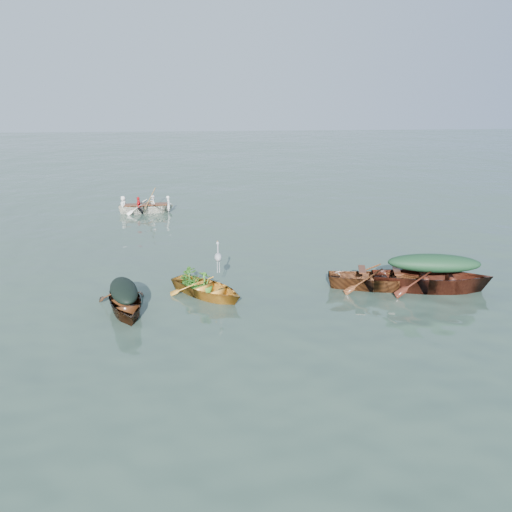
{
  "coord_description": "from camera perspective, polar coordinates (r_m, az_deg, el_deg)",
  "views": [
    {
      "loc": [
        -1.74,
        -12.9,
        5.54
      ],
      "look_at": [
        -0.06,
        2.59,
        0.5
      ],
      "focal_mm": 35.0,
      "sensor_mm": 36.0,
      "label": 1
    }
  ],
  "objects": [
    {
      "name": "heron",
      "position": [
        14.64,
        -4.34,
        -0.68
      ],
      "size": [
        0.48,
        0.48,
        0.92
      ],
      "primitive_type": null,
      "rotation": [
        0.0,
        0.0,
        0.78
      ],
      "color": "#9EA3A7",
      "rests_on": "yellow_dinghy"
    },
    {
      "name": "open_wooden_boat",
      "position": [
        15.46,
        13.76,
        -3.62
      ],
      "size": [
        4.36,
        2.29,
        0.96
      ],
      "primitive_type": "imported",
      "rotation": [
        0.0,
        0.0,
        1.32
      ],
      "color": "brown",
      "rests_on": "ground"
    },
    {
      "name": "ground",
      "position": [
        14.15,
        1.39,
        -5.14
      ],
      "size": [
        140.0,
        140.0,
        0.0
      ],
      "primitive_type": "plane",
      "color": "#33473B",
      "rests_on": "ground"
    },
    {
      "name": "dinghy_weeds",
      "position": [
        14.68,
        -7.14,
        -1.38
      ],
      "size": [
        1.13,
        1.13,
        0.6
      ],
      "primitive_type": "imported",
      "rotation": [
        0.0,
        0.0,
        0.78
      ],
      "color": "#2A6A1B",
      "rests_on": "yellow_dinghy"
    },
    {
      "name": "oars",
      "position": [
        25.24,
        -12.45,
        5.88
      ],
      "size": [
        0.74,
        2.63,
        0.06
      ],
      "primitive_type": null,
      "rotation": [
        0.0,
        0.0,
        1.62
      ],
      "color": "olive",
      "rests_on": "rowed_boat"
    },
    {
      "name": "yellow_dinghy",
      "position": [
        14.55,
        -5.6,
        -4.55
      ],
      "size": [
        3.17,
        3.19,
        0.84
      ],
      "primitive_type": "imported",
      "rotation": [
        0.0,
        0.0,
        0.78
      ],
      "color": "orange",
      "rests_on": "ground"
    },
    {
      "name": "green_tarp_boat",
      "position": [
        15.78,
        19.36,
        -3.7
      ],
      "size": [
        5.07,
        2.42,
        1.17
      ],
      "primitive_type": "imported",
      "rotation": [
        0.0,
        0.0,
        1.38
      ],
      "color": "#4D2012",
      "rests_on": "ground"
    },
    {
      "name": "thwart_benches",
      "position": [
        15.29,
        13.9,
        -1.88
      ],
      "size": [
        2.21,
        1.27,
        0.04
      ],
      "primitive_type": null,
      "rotation": [
        0.0,
        0.0,
        1.32
      ],
      "color": "#431E0F",
      "rests_on": "open_wooden_boat"
    },
    {
      "name": "dark_covered_boat",
      "position": [
        14.03,
        -14.7,
        -5.97
      ],
      "size": [
        2.11,
        3.64,
        0.84
      ],
      "primitive_type": "imported",
      "rotation": [
        0.0,
        0.0,
        0.26
      ],
      "color": "#421F0F",
      "rests_on": "ground"
    },
    {
      "name": "rowed_boat",
      "position": [
        25.33,
        -12.38,
        4.87
      ],
      "size": [
        3.78,
        1.32,
        0.85
      ],
      "primitive_type": "imported",
      "rotation": [
        0.0,
        0.0,
        1.62
      ],
      "color": "white",
      "rests_on": "ground"
    },
    {
      "name": "dark_tarp_cover",
      "position": [
        13.8,
        -14.9,
        -3.61
      ],
      "size": [
        1.16,
        2.0,
        0.4
      ],
      "primitive_type": "ellipsoid",
      "rotation": [
        0.0,
        0.0,
        0.26
      ],
      "color": "black",
      "rests_on": "dark_covered_boat"
    },
    {
      "name": "green_tarp_cover",
      "position": [
        15.51,
        19.68,
        -0.79
      ],
      "size": [
        2.79,
        1.33,
        0.52
      ],
      "primitive_type": "ellipsoid",
      "rotation": [
        0.0,
        0.0,
        1.38
      ],
      "color": "#14331B",
      "rests_on": "green_tarp_boat"
    },
    {
      "name": "rowers",
      "position": [
        25.17,
        -12.51,
        6.66
      ],
      "size": [
        2.66,
        1.14,
        0.76
      ],
      "primitive_type": "imported",
      "rotation": [
        0.0,
        0.0,
        1.62
      ],
      "color": "silver",
      "rests_on": "rowed_boat"
    }
  ]
}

